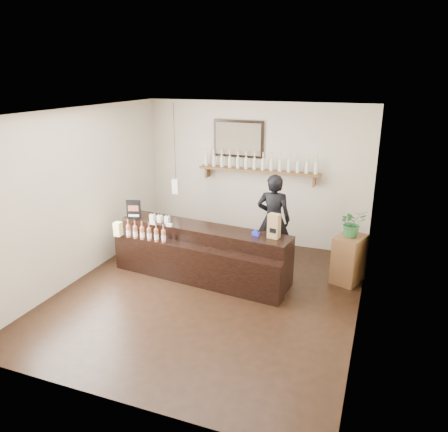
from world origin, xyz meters
The scene contains 10 objects.
ground centered at (0.00, 0.00, 0.00)m, with size 5.00×5.00×0.00m, color black.
room_shell centered at (0.00, 0.00, 1.70)m, with size 5.00×5.00×5.00m.
back_wall_decor centered at (-0.14, 2.37, 1.75)m, with size 2.66×0.96×1.69m.
counter centered at (-0.37, 0.59, 0.40)m, with size 3.08×1.14×1.00m.
promo_sign centered at (-1.64, 0.62, 1.03)m, with size 0.25×0.10×0.36m.
paper_bag centered at (0.88, 0.61, 1.04)m, with size 0.20×0.16×0.39m.
tape_dispenser centered at (0.59, 0.61, 0.89)m, with size 0.13×0.07×0.10m.
side_cabinet centered at (2.00, 1.25, 0.40)m, with size 0.56×0.65×0.80m.
potted_plant centered at (2.00, 1.25, 1.02)m, with size 0.41×0.35×0.45m, color #2A6932.
shopkeeper centered at (0.63, 1.55, 0.93)m, with size 0.68×0.45×1.87m, color black.
Camera 1 is at (2.39, -5.63, 3.31)m, focal length 35.00 mm.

